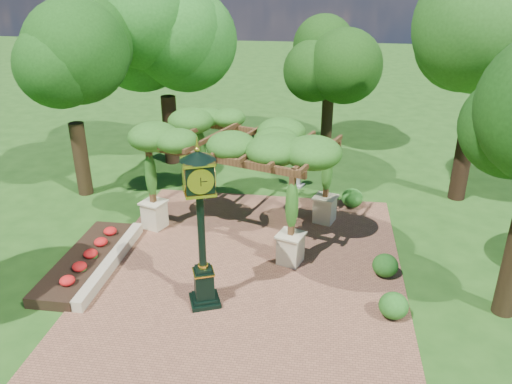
# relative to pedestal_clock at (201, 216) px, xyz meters

# --- Properties ---
(ground) EXTENTS (120.00, 120.00, 0.00)m
(ground) POSITION_rel_pedestal_clock_xyz_m (1.04, 0.98, -2.93)
(ground) COLOR #1E4714
(ground) RESTS_ON ground
(brick_plaza) EXTENTS (10.00, 12.00, 0.04)m
(brick_plaza) POSITION_rel_pedestal_clock_xyz_m (1.04, 1.98, -2.91)
(brick_plaza) COLOR brown
(brick_plaza) RESTS_ON ground
(border_wall) EXTENTS (0.35, 5.00, 0.40)m
(border_wall) POSITION_rel_pedestal_clock_xyz_m (-3.56, 1.48, -2.73)
(border_wall) COLOR #C6B793
(border_wall) RESTS_ON ground
(flower_bed) EXTENTS (1.50, 5.00, 0.36)m
(flower_bed) POSITION_rel_pedestal_clock_xyz_m (-4.46, 1.48, -2.75)
(flower_bed) COLOR red
(flower_bed) RESTS_ON ground
(pedestal_clock) EXTENTS (1.26, 1.26, 4.90)m
(pedestal_clock) POSITION_rel_pedestal_clock_xyz_m (0.00, 0.00, 0.00)
(pedestal_clock) COLOR black
(pedestal_clock) RESTS_ON brick_plaza
(pergola) EXTENTS (7.55, 5.97, 4.14)m
(pergola) POSITION_rel_pedestal_clock_xyz_m (0.19, 5.15, 0.47)
(pergola) COLOR beige
(pergola) RESTS_ON brick_plaza
(sundial) EXTENTS (0.69, 0.69, 0.95)m
(sundial) POSITION_rel_pedestal_clock_xyz_m (2.13, 9.33, -2.51)
(sundial) COLOR gray
(sundial) RESTS_ON ground
(shrub_front) EXTENTS (1.11, 1.11, 0.76)m
(shrub_front) POSITION_rel_pedestal_clock_xyz_m (5.49, 0.12, -2.51)
(shrub_front) COLOR #205A19
(shrub_front) RESTS_ON brick_plaza
(shrub_mid) EXTENTS (0.86, 0.86, 0.75)m
(shrub_mid) POSITION_rel_pedestal_clock_xyz_m (5.44, 2.26, -2.52)
(shrub_mid) COLOR #1E5217
(shrub_mid) RESTS_ON brick_plaza
(shrub_back) EXTENTS (0.92, 0.92, 0.79)m
(shrub_back) POSITION_rel_pedestal_clock_xyz_m (4.54, 7.38, -2.49)
(shrub_back) COLOR #235E1B
(shrub_back) RESTS_ON brick_plaza
(tree_west_near) EXTENTS (4.17, 4.17, 8.38)m
(tree_west_near) POSITION_rel_pedestal_clock_xyz_m (-7.21, 7.16, 2.82)
(tree_west_near) COLOR #352615
(tree_west_near) RESTS_ON ground
(tree_west_far) EXTENTS (4.87, 4.87, 8.95)m
(tree_west_far) POSITION_rel_pedestal_clock_xyz_m (-4.55, 11.59, 3.22)
(tree_west_far) COLOR #301D12
(tree_west_far) RESTS_ON ground
(tree_north) EXTENTS (4.09, 4.09, 7.09)m
(tree_north) POSITION_rel_pedestal_clock_xyz_m (3.31, 15.75, 1.93)
(tree_north) COLOR #2F2113
(tree_north) RESTS_ON ground
(tree_east_far) EXTENTS (4.86, 4.86, 9.62)m
(tree_east_far) POSITION_rel_pedestal_clock_xyz_m (9.11, 9.03, 3.68)
(tree_east_far) COLOR black
(tree_east_far) RESTS_ON ground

